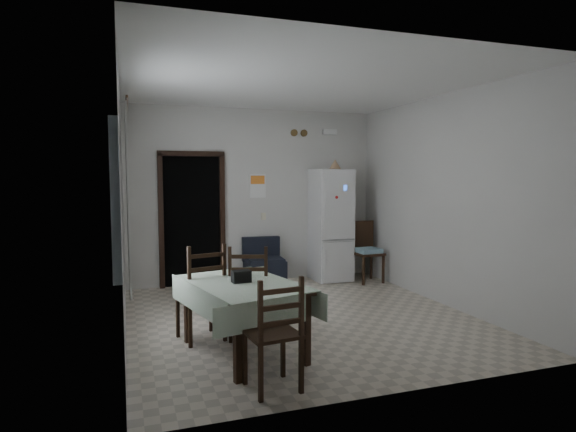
# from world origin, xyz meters

# --- Properties ---
(ground) EXTENTS (4.50, 4.50, 0.00)m
(ground) POSITION_xyz_m (0.00, 0.00, 0.00)
(ground) COLOR #BDB09A
(ground) RESTS_ON ground
(ceiling) EXTENTS (4.20, 4.50, 0.02)m
(ceiling) POSITION_xyz_m (0.00, 0.00, 2.90)
(ceiling) COLOR white
(ceiling) RESTS_ON ground
(wall_back) EXTENTS (4.20, 0.02, 2.90)m
(wall_back) POSITION_xyz_m (0.00, 2.25, 1.45)
(wall_back) COLOR beige
(wall_back) RESTS_ON ground
(wall_front) EXTENTS (4.20, 0.02, 2.90)m
(wall_front) POSITION_xyz_m (0.00, -2.25, 1.45)
(wall_front) COLOR beige
(wall_front) RESTS_ON ground
(wall_left) EXTENTS (0.02, 4.50, 2.90)m
(wall_left) POSITION_xyz_m (-2.10, 0.00, 1.45)
(wall_left) COLOR beige
(wall_left) RESTS_ON ground
(wall_right) EXTENTS (0.02, 4.50, 2.90)m
(wall_right) POSITION_xyz_m (2.10, 0.00, 1.45)
(wall_right) COLOR beige
(wall_right) RESTS_ON ground
(doorway) EXTENTS (1.06, 0.52, 2.22)m
(doorway) POSITION_xyz_m (-1.05, 2.45, 1.06)
(doorway) COLOR black
(doorway) RESTS_ON ground
(window_recess) EXTENTS (0.10, 1.20, 1.60)m
(window_recess) POSITION_xyz_m (-2.15, -0.20, 1.55)
(window_recess) COLOR silver
(window_recess) RESTS_ON ground
(curtain) EXTENTS (0.02, 1.45, 1.85)m
(curtain) POSITION_xyz_m (-2.04, -0.20, 1.55)
(curtain) COLOR silver
(curtain) RESTS_ON ground
(curtain_rod) EXTENTS (0.02, 1.60, 0.02)m
(curtain_rod) POSITION_xyz_m (-2.03, -0.20, 2.50)
(curtain_rod) COLOR black
(curtain_rod) RESTS_ON ground
(calendar) EXTENTS (0.28, 0.02, 0.40)m
(calendar) POSITION_xyz_m (0.05, 2.24, 1.62)
(calendar) COLOR white
(calendar) RESTS_ON ground
(calendar_image) EXTENTS (0.24, 0.01, 0.14)m
(calendar_image) POSITION_xyz_m (0.05, 2.23, 1.72)
(calendar_image) COLOR orange
(calendar_image) RESTS_ON ground
(light_switch) EXTENTS (0.08, 0.02, 0.12)m
(light_switch) POSITION_xyz_m (0.15, 2.24, 1.10)
(light_switch) COLOR beige
(light_switch) RESTS_ON ground
(vent_left) EXTENTS (0.12, 0.03, 0.12)m
(vent_left) POSITION_xyz_m (0.70, 2.23, 2.52)
(vent_left) COLOR brown
(vent_left) RESTS_ON ground
(vent_right) EXTENTS (0.12, 0.03, 0.12)m
(vent_right) POSITION_xyz_m (0.88, 2.23, 2.52)
(vent_right) COLOR brown
(vent_right) RESTS_ON ground
(emergency_light) EXTENTS (0.25, 0.07, 0.09)m
(emergency_light) POSITION_xyz_m (1.35, 2.21, 2.55)
(emergency_light) COLOR white
(emergency_light) RESTS_ON ground
(fridge) EXTENTS (0.62, 0.62, 1.90)m
(fridge) POSITION_xyz_m (1.26, 1.93, 0.95)
(fridge) COLOR silver
(fridge) RESTS_ON ground
(tan_cone) EXTENTS (0.22, 0.22, 0.17)m
(tan_cone) POSITION_xyz_m (1.34, 1.94, 1.98)
(tan_cone) COLOR tan
(tan_cone) RESTS_ON fridge
(navy_seat) EXTENTS (0.67, 0.65, 0.76)m
(navy_seat) POSITION_xyz_m (0.08, 1.93, 0.38)
(navy_seat) COLOR black
(navy_seat) RESTS_ON ground
(corner_chair) EXTENTS (0.47, 0.47, 1.02)m
(corner_chair) POSITION_xyz_m (1.77, 1.55, 0.51)
(corner_chair) COLOR black
(corner_chair) RESTS_ON ground
(dining_table) EXTENTS (1.22, 1.57, 0.73)m
(dining_table) POSITION_xyz_m (-0.97, -0.96, 0.36)
(dining_table) COLOR #ABBEA3
(dining_table) RESTS_ON ground
(black_bag) EXTENTS (0.20, 0.13, 0.12)m
(black_bag) POSITION_xyz_m (-0.99, -0.95, 0.79)
(black_bag) COLOR black
(black_bag) RESTS_ON dining_table
(dining_chair_far_left) EXTENTS (0.55, 0.55, 1.07)m
(dining_chair_far_left) POSITION_xyz_m (-1.32, -0.40, 0.53)
(dining_chair_far_left) COLOR black
(dining_chair_far_left) RESTS_ON ground
(dining_chair_far_right) EXTENTS (0.56, 0.56, 1.04)m
(dining_chair_far_right) POSITION_xyz_m (-0.79, -0.49, 0.52)
(dining_chair_far_right) COLOR black
(dining_chair_far_right) RESTS_ON ground
(dining_chair_near_head) EXTENTS (0.47, 0.47, 0.98)m
(dining_chair_near_head) POSITION_xyz_m (-0.93, -1.84, 0.49)
(dining_chair_near_head) COLOR black
(dining_chair_near_head) RESTS_ON ground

